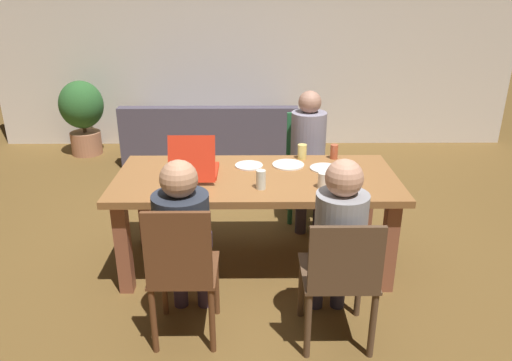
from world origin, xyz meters
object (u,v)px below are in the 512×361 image
person_2 (309,148)px  drinking_glass_3 (323,180)px  person_1 (183,231)px  person_0 (338,233)px  chair_2 (306,164)px  chair_1 (182,269)px  chair_0 (340,276)px  plate_0 (288,165)px  plate_2 (249,166)px  pizza_box_0 (195,168)px  dining_table (256,189)px  drinking_glass_1 (302,152)px  drinking_glass_0 (261,180)px  plate_1 (325,168)px  potted_plant (82,112)px  couch (211,140)px  drinking_glass_2 (334,152)px

person_2 → drinking_glass_3: bearing=-90.9°
person_1 → drinking_glass_3: (0.93, 0.55, 0.11)m
drinking_glass_3 → person_0: bearing=-88.4°
chair_2 → chair_1: bearing=-116.7°
drinking_glass_3 → chair_2: bearing=89.2°
chair_0 → plate_0: bearing=101.0°
plate_2 → pizza_box_0: bearing=-156.6°
dining_table → chair_1: bearing=-116.0°
chair_2 → drinking_glass_1: 0.65m
chair_0 → plate_2: bearing=114.9°
plate_0 → drinking_glass_1: (0.13, 0.16, 0.06)m
chair_0 → chair_2: chair_2 is taller
person_0 → plate_2: (-0.55, 1.03, 0.06)m
chair_1 → pizza_box_0: 1.01m
chair_0 → drinking_glass_0: bearing=122.6°
chair_2 → plate_1: chair_2 is taller
person_0 → plate_1: bearing=86.9°
person_2 → pizza_box_0: 1.23m
person_0 → potted_plant: size_ratio=1.23×
drinking_glass_3 → chair_0: bearing=-88.7°
drinking_glass_1 → pizza_box_0: bearing=-157.4°
plate_2 → drinking_glass_1: (0.44, 0.18, 0.06)m
drinking_glass_0 → couch: 2.94m
chair_2 → drinking_glass_0: bearing=-111.1°
plate_1 → couch: plate_1 is taller
plate_0 → plate_2: bearing=-177.1°
pizza_box_0 → plate_0: size_ratio=1.74×
chair_2 → drinking_glass_2: size_ratio=8.21×
chair_2 → plate_0: 0.80m
plate_2 → couch: plate_2 is taller
person_1 → chair_0: bearing=-10.9°
person_1 → chair_2: person_1 is taller
plate_1 → drinking_glass_1: bearing=122.5°
plate_2 → chair_0: bearing=-65.1°
plate_0 → plate_2: same height
chair_2 → drinking_glass_3: 1.23m
chair_0 → potted_plant: (-2.76, 3.77, 0.07)m
dining_table → pizza_box_0: pizza_box_0 is taller
dining_table → chair_0: bearing=-63.0°
dining_table → plate_0: 0.36m
plate_2 → chair_1: bearing=-109.2°
pizza_box_0 → drinking_glass_1: (0.85, 0.36, 0.01)m
person_0 → pizza_box_0: 1.29m
pizza_box_0 → couch: 2.60m
person_0 → chair_2: (-0.00, 1.77, -0.20)m
dining_table → chair_1: size_ratio=2.22×
dining_table → drinking_glass_3: (0.48, -0.24, 0.16)m
plate_1 → drinking_glass_3: bearing=-100.1°
chair_2 → plate_0: chair_2 is taller
dining_table → person_2: 0.95m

